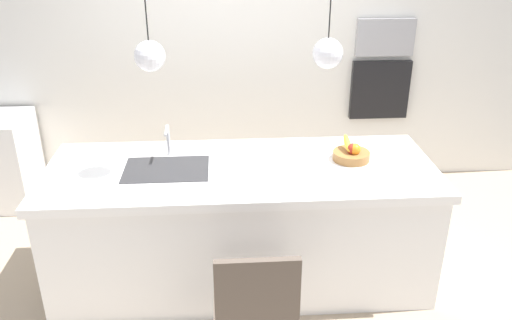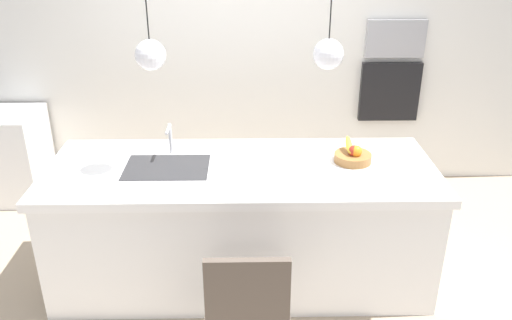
# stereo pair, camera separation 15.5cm
# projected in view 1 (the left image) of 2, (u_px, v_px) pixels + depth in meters

# --- Properties ---
(floor) EXTENTS (6.60, 6.60, 0.00)m
(floor) POSITION_uv_depth(u_px,v_px,m) (243.00, 275.00, 3.87)
(floor) COLOR tan
(floor) RESTS_ON ground
(back_wall) EXTENTS (6.00, 0.10, 2.60)m
(back_wall) POSITION_uv_depth(u_px,v_px,m) (233.00, 50.00, 4.82)
(back_wall) COLOR silver
(back_wall) RESTS_ON ground
(kitchen_island) EXTENTS (2.61, 0.98, 0.88)m
(kitchen_island) POSITION_uv_depth(u_px,v_px,m) (242.00, 224.00, 3.68)
(kitchen_island) COLOR white
(kitchen_island) RESTS_ON ground
(sink_basin) EXTENTS (0.56, 0.40, 0.02)m
(sink_basin) POSITION_uv_depth(u_px,v_px,m) (166.00, 170.00, 3.47)
(sink_basin) COLOR #2D2D30
(sink_basin) RESTS_ON kitchen_island
(faucet) EXTENTS (0.02, 0.17, 0.22)m
(faucet) POSITION_uv_depth(u_px,v_px,m) (168.00, 137.00, 3.60)
(faucet) COLOR silver
(faucet) RESTS_ON kitchen_island
(fruit_bowl) EXTENTS (0.25, 0.26, 0.16)m
(fruit_bowl) POSITION_uv_depth(u_px,v_px,m) (351.00, 153.00, 3.58)
(fruit_bowl) COLOR #9E6B38
(fruit_bowl) RESTS_ON kitchen_island
(microwave) EXTENTS (0.54, 0.08, 0.34)m
(microwave) POSITION_uv_depth(u_px,v_px,m) (385.00, 37.00, 4.79)
(microwave) COLOR #9E9EA3
(microwave) RESTS_ON back_wall
(oven) EXTENTS (0.56, 0.08, 0.56)m
(oven) POSITION_uv_depth(u_px,v_px,m) (380.00, 90.00, 5.00)
(oven) COLOR black
(oven) RESTS_ON back_wall
(chair_near) EXTENTS (0.46, 0.41, 0.88)m
(chair_near) POSITION_uv_depth(u_px,v_px,m) (256.00, 305.00, 2.83)
(chair_near) COLOR brown
(chair_near) RESTS_ON ground
(pendant_light_left) EXTENTS (0.19, 0.19, 0.79)m
(pendant_light_left) POSITION_uv_depth(u_px,v_px,m) (150.00, 56.00, 3.15)
(pendant_light_left) COLOR silver
(pendant_light_right) EXTENTS (0.19, 0.19, 0.79)m
(pendant_light_right) POSITION_uv_depth(u_px,v_px,m) (328.00, 53.00, 3.21)
(pendant_light_right) COLOR silver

